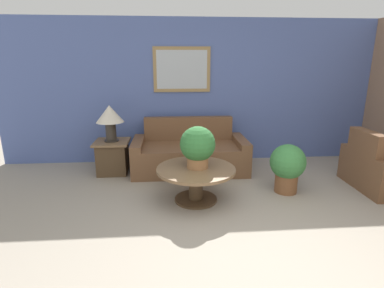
{
  "coord_description": "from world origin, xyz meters",
  "views": [
    {
      "loc": [
        -0.87,
        -2.33,
        1.85
      ],
      "look_at": [
        -0.53,
        2.12,
        0.62
      ],
      "focal_mm": 28.0,
      "sensor_mm": 36.0,
      "label": 1
    }
  ],
  "objects_px": {
    "potted_plant_floor": "(287,166)",
    "couch_main": "(190,154)",
    "table_lamp": "(110,117)",
    "coffee_table": "(196,177)",
    "side_table": "(113,157)",
    "potted_plant_on_table": "(198,146)"
  },
  "relations": [
    {
      "from": "couch_main",
      "to": "potted_plant_floor",
      "type": "relative_size",
      "value": 2.72
    },
    {
      "from": "side_table",
      "to": "table_lamp",
      "type": "bearing_deg",
      "value": 0.0
    },
    {
      "from": "potted_plant_on_table",
      "to": "coffee_table",
      "type": "bearing_deg",
      "value": -129.67
    },
    {
      "from": "couch_main",
      "to": "coffee_table",
      "type": "distance_m",
      "value": 1.21
    },
    {
      "from": "coffee_table",
      "to": "potted_plant_floor",
      "type": "xyz_separation_m",
      "value": [
        1.34,
        0.18,
        0.06
      ]
    },
    {
      "from": "potted_plant_floor",
      "to": "potted_plant_on_table",
      "type": "bearing_deg",
      "value": -173.53
    },
    {
      "from": "side_table",
      "to": "potted_plant_on_table",
      "type": "bearing_deg",
      "value": -40.57
    },
    {
      "from": "coffee_table",
      "to": "potted_plant_floor",
      "type": "bearing_deg",
      "value": 7.57
    },
    {
      "from": "coffee_table",
      "to": "side_table",
      "type": "relative_size",
      "value": 1.87
    },
    {
      "from": "coffee_table",
      "to": "table_lamp",
      "type": "distance_m",
      "value": 1.88
    },
    {
      "from": "potted_plant_on_table",
      "to": "side_table",
      "type": "bearing_deg",
      "value": 139.43
    },
    {
      "from": "potted_plant_on_table",
      "to": "potted_plant_floor",
      "type": "bearing_deg",
      "value": 6.47
    },
    {
      "from": "couch_main",
      "to": "table_lamp",
      "type": "distance_m",
      "value": 1.48
    },
    {
      "from": "side_table",
      "to": "potted_plant_floor",
      "type": "distance_m",
      "value": 2.84
    },
    {
      "from": "table_lamp",
      "to": "side_table",
      "type": "bearing_deg",
      "value": 180.0
    },
    {
      "from": "coffee_table",
      "to": "table_lamp",
      "type": "bearing_deg",
      "value": 138.2
    },
    {
      "from": "side_table",
      "to": "table_lamp",
      "type": "distance_m",
      "value": 0.69
    },
    {
      "from": "side_table",
      "to": "potted_plant_floor",
      "type": "height_order",
      "value": "potted_plant_floor"
    },
    {
      "from": "couch_main",
      "to": "table_lamp",
      "type": "relative_size",
      "value": 3.24
    },
    {
      "from": "side_table",
      "to": "couch_main",
      "type": "bearing_deg",
      "value": 1.31
    },
    {
      "from": "potted_plant_floor",
      "to": "couch_main",
      "type": "bearing_deg",
      "value": 142.48
    },
    {
      "from": "potted_plant_floor",
      "to": "table_lamp",
      "type": "bearing_deg",
      "value": 159.4
    }
  ]
}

